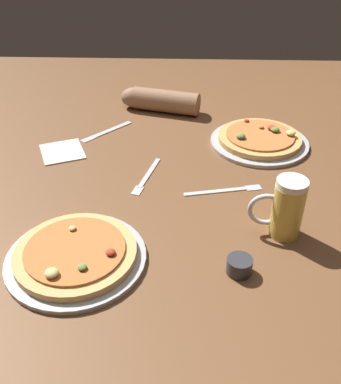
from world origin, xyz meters
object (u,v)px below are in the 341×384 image
(ramekin_sauce, at_px, (239,266))
(fork_spare, at_px, (147,176))
(pizza_plate_near, at_px, (76,255))
(diner_arm, at_px, (157,100))
(beer_mug_dark, at_px, (286,208))
(fork_left, at_px, (225,190))
(napkin_folded, at_px, (62,151))
(pizza_plate_far, at_px, (260,140))
(knife_right, at_px, (107,131))

(ramekin_sauce, bearing_deg, fork_spare, 121.78)
(pizza_plate_near, height_order, ramekin_sauce, pizza_plate_near)
(ramekin_sauce, bearing_deg, diner_arm, 105.19)
(pizza_plate_near, height_order, beer_mug_dark, beer_mug_dark)
(fork_spare, bearing_deg, fork_left, -15.68)
(napkin_folded, bearing_deg, diner_arm, 49.49)
(beer_mug_dark, bearing_deg, fork_left, 125.24)
(napkin_folded, distance_m, fork_spare, 0.32)
(napkin_folded, relative_size, fork_spare, 0.69)
(pizza_plate_far, distance_m, fork_spare, 0.42)
(beer_mug_dark, relative_size, ramekin_sauce, 2.72)
(beer_mug_dark, xyz_separation_m, fork_spare, (-0.35, 0.24, -0.07))
(pizza_plate_near, height_order, pizza_plate_far, same)
(napkin_folded, relative_size, fork_left, 0.63)
(pizza_plate_near, distance_m, ramekin_sauce, 0.37)
(pizza_plate_far, bearing_deg, beer_mug_dark, -90.64)
(fork_left, bearing_deg, pizza_plate_near, -140.51)
(ramekin_sauce, relative_size, fork_spare, 0.28)
(napkin_folded, distance_m, knife_right, 0.19)
(diner_arm, bearing_deg, fork_left, -67.60)
(pizza_plate_near, xyz_separation_m, pizza_plate_far, (0.49, 0.58, 0.00))
(beer_mug_dark, bearing_deg, diner_arm, 115.91)
(napkin_folded, bearing_deg, pizza_plate_near, -72.94)
(beer_mug_dark, height_order, fork_spare, beer_mug_dark)
(pizza_plate_far, relative_size, napkin_folded, 2.31)
(ramekin_sauce, distance_m, fork_spare, 0.45)
(beer_mug_dark, distance_m, napkin_folded, 0.74)
(beer_mug_dark, height_order, ramekin_sauce, beer_mug_dark)
(fork_left, bearing_deg, diner_arm, 112.40)
(fork_spare, bearing_deg, napkin_folded, 153.81)
(pizza_plate_near, distance_m, diner_arm, 0.84)
(pizza_plate_near, bearing_deg, napkin_folded, 107.06)
(diner_arm, bearing_deg, fork_spare, -90.41)
(ramekin_sauce, height_order, fork_spare, ramekin_sauce)
(ramekin_sauce, bearing_deg, pizza_plate_far, 78.52)
(pizza_plate_near, height_order, knife_right, pizza_plate_near)
(diner_arm, bearing_deg, ramekin_sauce, -74.81)
(diner_arm, bearing_deg, beer_mug_dark, -64.09)
(ramekin_sauce, bearing_deg, pizza_plate_near, 176.41)
(pizza_plate_near, xyz_separation_m, ramekin_sauce, (0.37, -0.02, 0.00))
(ramekin_sauce, bearing_deg, napkin_folded, 134.97)
(knife_right, bearing_deg, napkin_folded, -129.35)
(ramekin_sauce, distance_m, fork_left, 0.32)
(pizza_plate_near, xyz_separation_m, fork_left, (0.36, 0.29, -0.01))
(fork_spare, bearing_deg, diner_arm, 89.59)
(beer_mug_dark, xyz_separation_m, napkin_folded, (-0.64, 0.38, -0.07))
(pizza_plate_far, xyz_separation_m, diner_arm, (-0.35, 0.26, 0.03))
(knife_right, height_order, fork_spare, same)
(fork_left, bearing_deg, fork_spare, 164.32)
(ramekin_sauce, distance_m, knife_right, 0.78)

